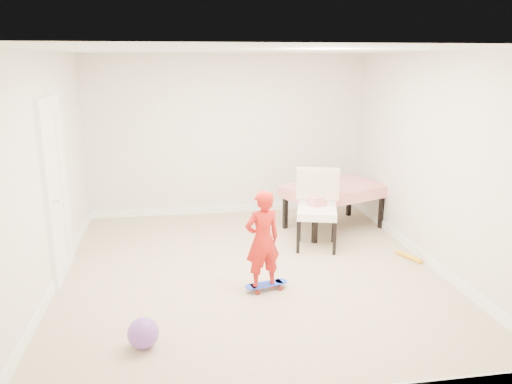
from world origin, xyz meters
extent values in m
plane|color=tan|center=(0.00, 0.00, 0.00)|extent=(5.00, 5.00, 0.00)
cube|color=white|center=(0.00, 0.00, 2.58)|extent=(4.50, 5.00, 0.04)
cube|color=silver|center=(0.00, 2.48, 1.30)|extent=(4.50, 0.04, 2.60)
cube|color=silver|center=(0.00, -2.48, 1.30)|extent=(4.50, 0.04, 2.60)
cube|color=silver|center=(-2.23, 0.00, 1.30)|extent=(0.04, 5.00, 2.60)
cube|color=silver|center=(2.23, 0.00, 1.30)|extent=(0.04, 5.00, 2.60)
cube|color=white|center=(-2.22, 0.30, 1.02)|extent=(0.11, 0.94, 2.11)
cube|color=white|center=(0.00, 2.49, 0.06)|extent=(4.50, 0.02, 0.12)
cube|color=white|center=(-2.24, 0.00, 0.06)|extent=(0.02, 5.00, 0.12)
cube|color=white|center=(2.24, 0.00, 0.06)|extent=(0.02, 5.00, 0.12)
imported|color=red|center=(0.06, -0.52, 0.56)|extent=(0.47, 0.37, 1.12)
sphere|color=purple|center=(-1.19, -1.48, 0.14)|extent=(0.28, 0.28, 0.28)
cylinder|color=gold|center=(2.09, 0.07, 0.03)|extent=(0.21, 0.39, 0.06)
camera|label=1|loc=(-0.83, -5.55, 2.50)|focal=35.00mm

